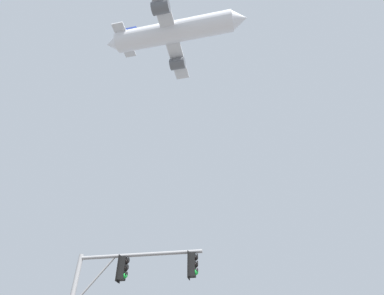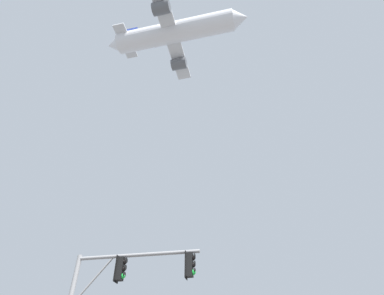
{
  "view_description": "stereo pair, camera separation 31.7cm",
  "coord_description": "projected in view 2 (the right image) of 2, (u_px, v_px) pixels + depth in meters",
  "views": [
    {
      "loc": [
        0.26,
        -6.16,
        1.74
      ],
      "look_at": [
        -2.15,
        11.77,
        15.58
      ],
      "focal_mm": 27.98,
      "sensor_mm": 36.0,
      "label": 1
    },
    {
      "loc": [
        0.58,
        -6.11,
        1.74
      ],
      "look_at": [
        -2.15,
        11.77,
        15.58
      ],
      "focal_mm": 27.98,
      "sensor_mm": 36.0,
      "label": 2
    }
  ],
  "objects": [
    {
      "name": "airplane",
      "position": [
        175.0,
        33.0,
        48.15
      ],
      "size": [
        23.45,
        18.12,
        6.39
      ],
      "color": "white"
    },
    {
      "name": "signal_pole_near",
      "position": [
        115.0,
        290.0,
        11.84
      ],
      "size": [
        5.39,
        0.58,
        5.91
      ],
      "color": "gray",
      "rests_on": "ground"
    }
  ]
}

